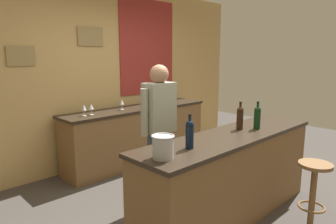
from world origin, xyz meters
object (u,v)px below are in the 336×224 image
at_px(wine_bottle_c, 257,117).
at_px(wine_bottle_b, 240,117).
at_px(bartender, 159,125).
at_px(ice_bucket, 163,146).
at_px(wine_glass_d, 145,99).
at_px(wine_glass_b, 91,107).
at_px(wine_glass_c, 122,102).
at_px(bar_stool, 314,184).
at_px(wine_bottle_a, 190,133).
at_px(wine_glass_a, 84,108).

bearing_deg(wine_bottle_c, wine_bottle_b, 142.33).
xyz_separation_m(bartender, wine_bottle_c, (0.70, -0.82, 0.12)).
distance_m(bartender, ice_bucket, 1.08).
relative_size(wine_bottle_b, wine_glass_d, 1.97).
bearing_deg(wine_glass_b, wine_glass_c, 4.90).
xyz_separation_m(bar_stool, wine_bottle_b, (-0.19, 0.76, 0.60)).
xyz_separation_m(bartender, wine_bottle_b, (0.55, -0.70, 0.12)).
bearing_deg(wine_bottle_a, wine_glass_b, 84.05).
xyz_separation_m(wine_bottle_b, wine_glass_c, (-0.15, 1.99, -0.05)).
relative_size(bar_stool, wine_glass_d, 4.39).
relative_size(wine_bottle_c, wine_glass_c, 1.97).
bearing_deg(wine_glass_a, bartender, -78.00).
distance_m(bartender, wine_glass_c, 1.35).
relative_size(bartender, wine_glass_a, 10.45).
relative_size(wine_bottle_c, ice_bucket, 1.63).
relative_size(wine_bottle_a, wine_glass_a, 1.97).
height_order(ice_bucket, wine_glass_d, ice_bucket).
bearing_deg(wine_bottle_a, wine_bottle_c, -2.14).
bearing_deg(bartender, wine_bottle_b, -52.24).
xyz_separation_m(wine_bottle_c, wine_glass_a, (-0.96, 2.06, -0.05)).
xyz_separation_m(wine_bottle_a, wine_bottle_b, (0.91, 0.08, 0.00)).
height_order(wine_bottle_a, wine_glass_b, wine_bottle_a).
height_order(bartender, bar_stool, bartender).
distance_m(bar_stool, wine_glass_b, 2.89).
height_order(bar_stool, ice_bucket, ice_bucket).
distance_m(bar_stool, wine_bottle_c, 0.87).
relative_size(bar_stool, wine_bottle_b, 2.22).
distance_m(wine_bottle_c, ice_bucket, 1.41).
height_order(wine_glass_a, wine_glass_d, same).
bearing_deg(bartender, wine_bottle_a, -114.79).
bearing_deg(wine_glass_b, bartender, -83.05).
xyz_separation_m(wine_bottle_a, wine_glass_c, (0.76, 2.07, -0.05)).
relative_size(wine_bottle_a, wine_glass_d, 1.97).
height_order(wine_bottle_c, ice_bucket, wine_bottle_c).
distance_m(bartender, wine_glass_a, 1.27).
distance_m(wine_bottle_a, wine_glass_b, 2.04).
relative_size(bar_stool, wine_glass_b, 4.39).
xyz_separation_m(wine_bottle_b, wine_bottle_c, (0.16, -0.12, 0.00)).
bearing_deg(ice_bucket, wine_bottle_a, 5.00).
xyz_separation_m(wine_glass_a, wine_glass_d, (1.16, 0.09, 0.00)).
bearing_deg(wine_bottle_c, bar_stool, -87.11).
bearing_deg(wine_glass_d, wine_bottle_a, -120.83).
height_order(wine_bottle_a, wine_bottle_b, same).
bearing_deg(ice_bucket, wine_bottle_c, -0.38).
distance_m(wine_bottle_c, wine_glass_a, 2.27).
relative_size(wine_glass_c, wine_glass_d, 1.00).
bearing_deg(wine_bottle_c, wine_glass_d, 84.81).
bearing_deg(bar_stool, bartender, 116.64).
height_order(bar_stool, wine_glass_a, wine_glass_a).
relative_size(ice_bucket, wine_glass_b, 1.21).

